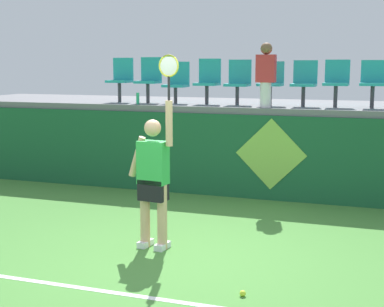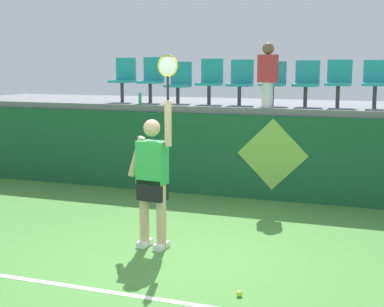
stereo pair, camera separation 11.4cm
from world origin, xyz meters
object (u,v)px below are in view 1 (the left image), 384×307
(stadium_chair_0, at_px, (121,77))
(stadium_chair_1, at_px, (149,78))
(tennis_player, at_px, (154,177))
(spectator_0, at_px, (266,73))
(stadium_chair_7, at_px, (336,80))
(tennis_ball, at_px, (243,293))
(stadium_chair_2, at_px, (177,81))
(water_bottle, at_px, (138,99))
(stadium_chair_5, at_px, (271,81))
(stadium_chair_6, at_px, (304,81))
(stadium_chair_8, at_px, (373,81))
(stadium_chair_4, at_px, (238,80))
(stadium_chair_3, at_px, (208,79))

(stadium_chair_0, xyz_separation_m, stadium_chair_1, (0.63, 0.00, -0.00))
(stadium_chair_1, bearing_deg, tennis_player, -66.00)
(stadium_chair_0, distance_m, stadium_chair_1, 0.63)
(spectator_0, bearing_deg, stadium_chair_7, 21.78)
(stadium_chair_7, bearing_deg, tennis_ball, -94.78)
(stadium_chair_2, relative_size, stadium_chair_7, 0.96)
(stadium_chair_2, distance_m, spectator_0, 1.95)
(water_bottle, distance_m, stadium_chair_0, 0.90)
(stadium_chair_0, bearing_deg, stadium_chair_7, -0.06)
(tennis_player, bearing_deg, stadium_chair_1, 114.00)
(tennis_ball, distance_m, spectator_0, 5.15)
(stadium_chair_0, bearing_deg, stadium_chair_5, -0.09)
(stadium_chair_5, xyz_separation_m, stadium_chair_7, (1.19, 0.00, 0.02))
(tennis_ball, bearing_deg, stadium_chair_2, 117.56)
(stadium_chair_5, bearing_deg, tennis_player, -100.74)
(water_bottle, xyz_separation_m, stadium_chair_0, (-0.61, 0.54, 0.39))
(tennis_player, height_order, stadium_chair_2, tennis_player)
(tennis_ball, relative_size, stadium_chair_6, 0.08)
(tennis_player, relative_size, water_bottle, 11.14)
(stadium_chair_0, distance_m, stadium_chair_8, 4.92)
(stadium_chair_4, bearing_deg, tennis_player, -91.62)
(stadium_chair_3, relative_size, stadium_chair_5, 1.07)
(water_bottle, height_order, spectator_0, spectator_0)
(stadium_chair_3, bearing_deg, tennis_player, -82.75)
(stadium_chair_4, xyz_separation_m, stadium_chair_5, (0.63, -0.01, -0.01))
(stadium_chair_0, relative_size, stadium_chair_6, 1.07)
(tennis_ball, height_order, stadium_chair_3, stadium_chair_3)
(stadium_chair_3, height_order, stadium_chair_4, stadium_chair_3)
(stadium_chair_5, height_order, stadium_chair_7, stadium_chair_7)
(tennis_ball, xyz_separation_m, stadium_chair_7, (0.42, 5.06, 2.08))
(tennis_ball, distance_m, stadium_chair_1, 6.37)
(stadium_chair_8, bearing_deg, stadium_chair_7, 179.85)
(stadium_chair_7, bearing_deg, stadium_chair_0, 179.94)
(tennis_player, bearing_deg, stadium_chair_0, 121.25)
(stadium_chair_4, relative_size, stadium_chair_8, 1.01)
(stadium_chair_2, bearing_deg, stadium_chair_4, -0.01)
(stadium_chair_4, bearing_deg, tennis_ball, -74.63)
(tennis_ball, relative_size, water_bottle, 0.29)
(stadium_chair_1, distance_m, stadium_chair_7, 3.66)
(stadium_chair_1, distance_m, stadium_chair_3, 1.24)
(stadium_chair_1, relative_size, stadium_chair_4, 1.06)
(stadium_chair_2, bearing_deg, spectator_0, -14.33)
(stadium_chair_0, bearing_deg, tennis_ball, -52.67)
(tennis_player, xyz_separation_m, stadium_chair_2, (-1.14, 3.89, 1.11))
(stadium_chair_3, distance_m, stadium_chair_5, 1.23)
(stadium_chair_1, relative_size, spectator_0, 0.79)
(tennis_player, distance_m, stadium_chair_6, 4.27)
(stadium_chair_0, height_order, spectator_0, spectator_0)
(stadium_chair_4, bearing_deg, stadium_chair_0, -179.98)
(stadium_chair_6, xyz_separation_m, spectator_0, (-0.61, -0.48, 0.14))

